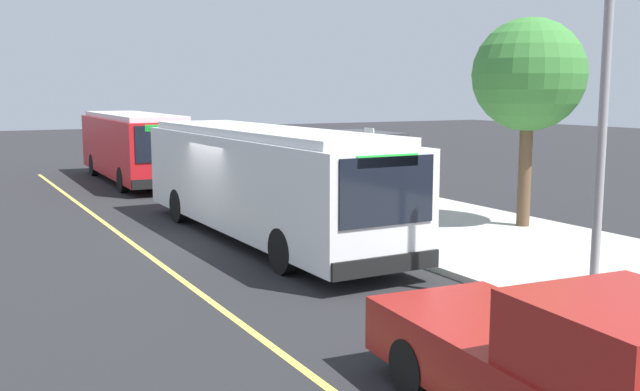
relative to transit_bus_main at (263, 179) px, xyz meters
The scene contains 12 objects.
ground_plane 2.05m from the transit_bus_main, 126.59° to the right, with size 120.00×120.00×0.00m, color #232326.
sidewalk_curb 5.28m from the transit_bus_main, 98.53° to the left, with size 44.00×6.40×0.15m, color #B7B2A8.
lane_stripe_center 3.67m from the transit_bus_main, 103.14° to the right, with size 36.00×0.14×0.01m, color #E0D64C.
transit_bus_main is the anchor object (origin of this frame).
transit_bus_second 13.88m from the transit_bus_main, behind, with size 10.51×2.83×2.95m.
pickup_truck 12.07m from the transit_bus_main, ahead, with size 5.54×2.41×1.85m.
bus_shelter 5.12m from the transit_bus_main, 117.28° to the left, with size 2.90×1.60×2.48m.
waiting_bench 5.26m from the transit_bus_main, 117.61° to the left, with size 1.60×0.48×0.95m.
route_sign_post 2.87m from the transit_bus_main, 68.40° to the left, with size 0.44×0.08×2.80m.
pedestrian_commuter 2.86m from the transit_bus_main, 104.42° to the left, with size 0.24×0.40×1.69m.
street_tree_near_shelter 7.78m from the transit_bus_main, 70.41° to the left, with size 3.09×3.09×5.74m.
utility_pole 9.17m from the transit_bus_main, 16.35° to the left, with size 0.16×0.16×6.40m, color gray.
Camera 1 is at (17.90, -6.60, 3.89)m, focal length 40.27 mm.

